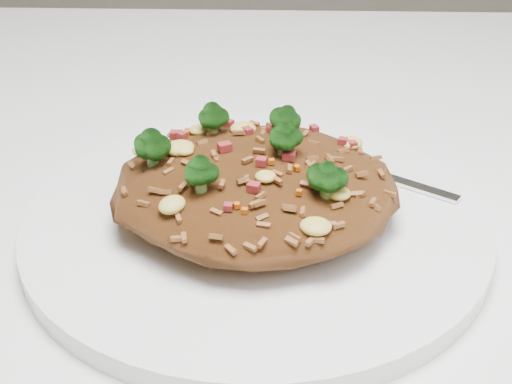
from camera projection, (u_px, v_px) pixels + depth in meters
dining_table at (154, 269)px, 0.57m from camera, size 1.20×0.80×0.75m
plate at (256, 222)px, 0.45m from camera, size 0.29×0.29×0.01m
fried_rice at (255, 176)px, 0.43m from camera, size 0.17×0.16×0.06m
fork at (358, 168)px, 0.49m from camera, size 0.14×0.10×0.00m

